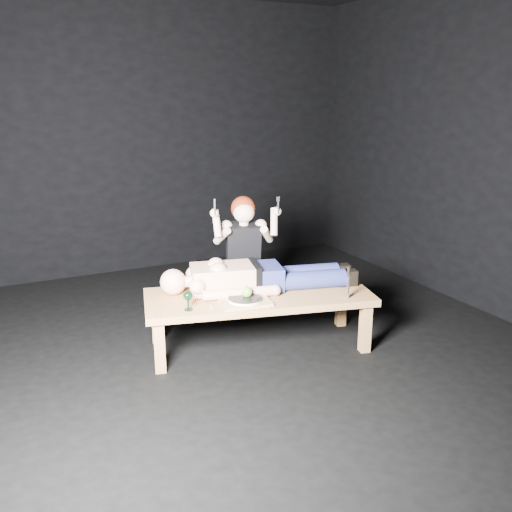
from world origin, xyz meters
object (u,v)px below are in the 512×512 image
(kneeling_woman, at_px, (242,257))
(carving_knife, at_px, (348,282))
(lying_man, at_px, (262,273))
(serving_tray, at_px, (245,302))
(goblet, at_px, (188,301))
(table, at_px, (259,320))

(kneeling_woman, distance_m, carving_knife, 1.06)
(lying_man, height_order, carving_knife, lying_man)
(kneeling_woman, distance_m, serving_tray, 0.78)
(carving_knife, bearing_deg, goblet, 179.44)
(carving_knife, bearing_deg, table, 160.27)
(kneeling_woman, xyz_separation_m, goblet, (-0.73, -0.65, -0.07))
(kneeling_woman, relative_size, carving_knife, 4.57)
(kneeling_woman, bearing_deg, carving_knife, -46.60)
(lying_man, bearing_deg, kneeling_woman, 98.84)
(lying_man, distance_m, serving_tray, 0.38)
(carving_knife, bearing_deg, lying_man, 149.01)
(serving_tray, bearing_deg, goblet, 172.89)
(serving_tray, bearing_deg, lying_man, 42.38)
(goblet, bearing_deg, carving_knife, -14.30)
(kneeling_woman, distance_m, goblet, 0.98)
(lying_man, height_order, serving_tray, lying_man)
(table, height_order, carving_knife, carving_knife)
(serving_tray, relative_size, goblet, 2.53)
(lying_man, relative_size, serving_tray, 4.72)
(kneeling_woman, xyz_separation_m, carving_knife, (0.46, -0.95, -0.01))
(table, relative_size, serving_tray, 4.75)
(table, distance_m, goblet, 0.69)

